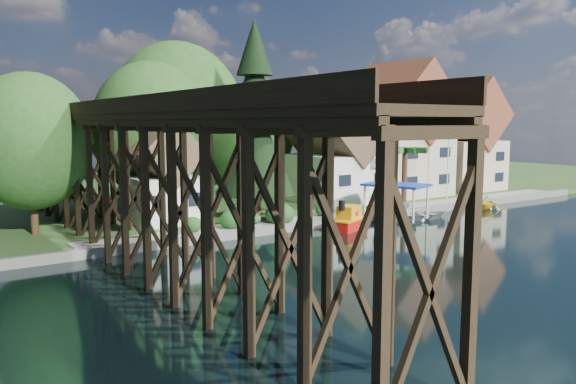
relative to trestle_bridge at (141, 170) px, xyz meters
name	(u,v)px	position (x,y,z in m)	size (l,w,h in m)	color
ground	(405,245)	(16.00, -5.17, -5.35)	(140.00, 140.00, 0.00)	black
bank	(189,190)	(16.00, 28.83, -5.10)	(140.00, 52.00, 0.50)	#2E5221
seawall	(368,217)	(20.00, 2.83, -5.04)	(60.00, 0.40, 0.62)	slate
promenade	(375,211)	(22.00, 4.13, -4.82)	(50.00, 2.60, 0.06)	gray
trestle_bridge	(141,170)	(0.00, 0.00, 0.00)	(4.12, 44.18, 9.30)	black
house_left	(335,153)	(23.00, 10.83, -0.21)	(7.64, 8.64, 11.02)	white
house_center	(398,138)	(32.00, 11.33, 1.07)	(8.65, 9.18, 13.89)	#C2B797
house_right	(458,143)	(41.00, 10.83, 0.43)	(8.15, 8.64, 12.45)	beige
shed	(163,179)	(5.00, 9.33, -1.52)	(5.09, 5.40, 7.85)	white
bg_trees	(252,130)	(17.00, 16.08, 1.94)	(49.90, 13.30, 10.57)	#382314
shrubs	(271,214)	(11.40, 4.09, -4.12)	(15.76, 2.47, 1.70)	#194518
conifer	(255,124)	(11.85, 7.11, 2.60)	(6.28, 6.28, 15.46)	#382314
palm_tree	(405,152)	(25.82, 4.42, 0.10)	(4.49, 4.49, 5.67)	#382314
flagpole	(449,152)	(32.16, 4.75, -0.09)	(1.14, 0.51, 7.76)	white
tugboat	(348,220)	(16.24, 0.93, -4.63)	(3.76, 2.92, 2.41)	red
boat_white_a	(424,213)	(24.76, 1.02, -4.90)	(3.10, 4.35, 0.90)	silver
boat_canopy	(396,205)	(21.70, 1.36, -4.01)	(4.74, 5.68, 3.12)	silver
boat_yellow	(487,201)	(33.55, 1.25, -4.62)	(2.40, 2.78, 1.47)	yellow
boat_white_b	(487,204)	(34.10, 1.71, -4.99)	(2.45, 3.43, 0.71)	silver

